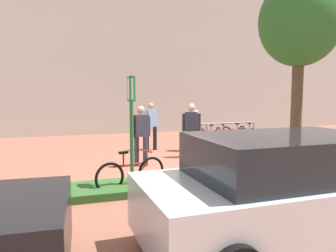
{
  "coord_description": "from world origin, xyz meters",
  "views": [
    {
      "loc": [
        -2.96,
        -8.44,
        2.11
      ],
      "look_at": [
        0.24,
        1.34,
        1.04
      ],
      "focal_mm": 34.87,
      "sensor_mm": 36.0,
      "label": 1
    }
  ],
  "objects_px": {
    "tree_sidewalk": "(300,24)",
    "car_white_hatch": "(292,191)",
    "bike_at_sign": "(131,173)",
    "person_suited_navy": "(191,127)",
    "person_shirt_blue": "(151,123)",
    "bike_rack_cluster": "(228,134)",
    "person_suited_dark": "(141,132)",
    "bollard_steel": "(207,135)",
    "person_casual_tan": "(192,124)",
    "parking_sign_post": "(131,116)"
  },
  "relations": [
    {
      "from": "parking_sign_post",
      "to": "person_suited_dark",
      "type": "relative_size",
      "value": 1.43
    },
    {
      "from": "bike_at_sign",
      "to": "parking_sign_post",
      "type": "bearing_deg",
      "value": -94.2
    },
    {
      "from": "person_casual_tan",
      "to": "car_white_hatch",
      "type": "xyz_separation_m",
      "value": [
        -1.48,
        -7.24,
        -0.23
      ]
    },
    {
      "from": "person_suited_navy",
      "to": "person_shirt_blue",
      "type": "xyz_separation_m",
      "value": [
        -0.9,
        1.71,
        0.0
      ]
    },
    {
      "from": "tree_sidewalk",
      "to": "car_white_hatch",
      "type": "distance_m",
      "value": 5.25
    },
    {
      "from": "parking_sign_post",
      "to": "car_white_hatch",
      "type": "xyz_separation_m",
      "value": [
        1.58,
        -3.12,
        -0.85
      ]
    },
    {
      "from": "bike_at_sign",
      "to": "person_shirt_blue",
      "type": "height_order",
      "value": "person_shirt_blue"
    },
    {
      "from": "tree_sidewalk",
      "to": "bike_at_sign",
      "type": "relative_size",
      "value": 3.05
    },
    {
      "from": "person_suited_navy",
      "to": "person_suited_dark",
      "type": "bearing_deg",
      "value": -158.76
    },
    {
      "from": "car_white_hatch",
      "to": "parking_sign_post",
      "type": "bearing_deg",
      "value": 116.84
    },
    {
      "from": "bike_at_sign",
      "to": "bollard_steel",
      "type": "height_order",
      "value": "bollard_steel"
    },
    {
      "from": "person_suited_dark",
      "to": "car_white_hatch",
      "type": "relative_size",
      "value": 0.4
    },
    {
      "from": "bike_rack_cluster",
      "to": "person_shirt_blue",
      "type": "bearing_deg",
      "value": -167.27
    },
    {
      "from": "bike_rack_cluster",
      "to": "car_white_hatch",
      "type": "relative_size",
      "value": 0.61
    },
    {
      "from": "bike_rack_cluster",
      "to": "person_suited_dark",
      "type": "height_order",
      "value": "person_suited_dark"
    },
    {
      "from": "bike_at_sign",
      "to": "bollard_steel",
      "type": "distance_m",
      "value": 6.04
    },
    {
      "from": "tree_sidewalk",
      "to": "bike_rack_cluster",
      "type": "height_order",
      "value": "tree_sidewalk"
    },
    {
      "from": "person_shirt_blue",
      "to": "car_white_hatch",
      "type": "xyz_separation_m",
      "value": [
        -0.13,
        -7.88,
        -0.23
      ]
    },
    {
      "from": "tree_sidewalk",
      "to": "person_suited_navy",
      "type": "relative_size",
      "value": 2.89
    },
    {
      "from": "tree_sidewalk",
      "to": "bike_at_sign",
      "type": "bearing_deg",
      "value": -179.37
    },
    {
      "from": "parking_sign_post",
      "to": "bike_at_sign",
      "type": "height_order",
      "value": "parking_sign_post"
    },
    {
      "from": "bollard_steel",
      "to": "person_casual_tan",
      "type": "relative_size",
      "value": 0.52
    },
    {
      "from": "bollard_steel",
      "to": "person_suited_navy",
      "type": "xyz_separation_m",
      "value": [
        -1.34,
        -1.65,
        0.53
      ]
    },
    {
      "from": "bollard_steel",
      "to": "person_shirt_blue",
      "type": "bearing_deg",
      "value": 178.45
    },
    {
      "from": "bollard_steel",
      "to": "person_casual_tan",
      "type": "xyz_separation_m",
      "value": [
        -0.89,
        -0.58,
        0.53
      ]
    },
    {
      "from": "person_shirt_blue",
      "to": "person_suited_navy",
      "type": "bearing_deg",
      "value": -62.36
    },
    {
      "from": "person_suited_navy",
      "to": "tree_sidewalk",
      "type": "bearing_deg",
      "value": -59.31
    },
    {
      "from": "bike_rack_cluster",
      "to": "tree_sidewalk",
      "type": "bearing_deg",
      "value": -100.66
    },
    {
      "from": "parking_sign_post",
      "to": "person_suited_navy",
      "type": "bearing_deg",
      "value": 49.53
    },
    {
      "from": "bike_at_sign",
      "to": "person_suited_navy",
      "type": "xyz_separation_m",
      "value": [
        2.6,
        2.93,
        0.63
      ]
    },
    {
      "from": "bike_rack_cluster",
      "to": "person_shirt_blue",
      "type": "relative_size",
      "value": 1.54
    },
    {
      "from": "parking_sign_post",
      "to": "bike_at_sign",
      "type": "bearing_deg",
      "value": 85.8
    },
    {
      "from": "parking_sign_post",
      "to": "bike_rack_cluster",
      "type": "bearing_deg",
      "value": 46.31
    },
    {
      "from": "bike_rack_cluster",
      "to": "parking_sign_post",
      "type": "bearing_deg",
      "value": -133.69
    },
    {
      "from": "bike_at_sign",
      "to": "car_white_hatch",
      "type": "xyz_separation_m",
      "value": [
        1.57,
        -3.24,
        0.41
      ]
    },
    {
      "from": "person_casual_tan",
      "to": "car_white_hatch",
      "type": "bearing_deg",
      "value": -101.52
    },
    {
      "from": "person_casual_tan",
      "to": "person_suited_dark",
      "type": "bearing_deg",
      "value": -142.06
    },
    {
      "from": "bike_at_sign",
      "to": "person_suited_navy",
      "type": "distance_m",
      "value": 3.97
    },
    {
      "from": "bike_at_sign",
      "to": "person_shirt_blue",
      "type": "bearing_deg",
      "value": 69.89
    },
    {
      "from": "bike_at_sign",
      "to": "person_suited_dark",
      "type": "distance_m",
      "value": 2.42
    },
    {
      "from": "person_suited_dark",
      "to": "tree_sidewalk",
      "type": "bearing_deg",
      "value": -31.22
    },
    {
      "from": "bike_rack_cluster",
      "to": "person_casual_tan",
      "type": "distance_m",
      "value": 2.78
    },
    {
      "from": "bike_rack_cluster",
      "to": "person_casual_tan",
      "type": "relative_size",
      "value": 1.54
    },
    {
      "from": "person_suited_navy",
      "to": "person_suited_dark",
      "type": "xyz_separation_m",
      "value": [
        -1.85,
        -0.72,
        0.0
      ]
    },
    {
      "from": "person_suited_navy",
      "to": "car_white_hatch",
      "type": "bearing_deg",
      "value": -99.48
    },
    {
      "from": "bike_at_sign",
      "to": "person_casual_tan",
      "type": "relative_size",
      "value": 0.95
    },
    {
      "from": "tree_sidewalk",
      "to": "bike_at_sign",
      "type": "height_order",
      "value": "tree_sidewalk"
    },
    {
      "from": "person_suited_dark",
      "to": "car_white_hatch",
      "type": "xyz_separation_m",
      "value": [
        0.83,
        -5.45,
        -0.23
      ]
    },
    {
      "from": "bollard_steel",
      "to": "car_white_hatch",
      "type": "height_order",
      "value": "car_white_hatch"
    },
    {
      "from": "person_casual_tan",
      "to": "person_suited_navy",
      "type": "bearing_deg",
      "value": -112.58
    }
  ]
}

